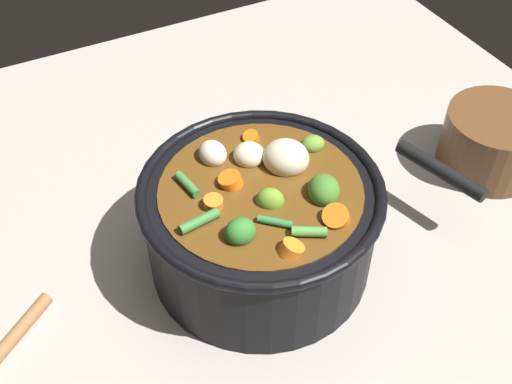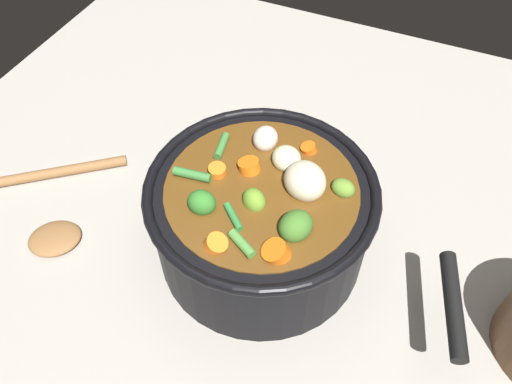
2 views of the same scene
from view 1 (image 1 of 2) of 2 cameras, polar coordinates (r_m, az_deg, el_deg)
ground_plane at (r=0.76m, az=0.37°, el=-6.11°), size 1.10×1.10×0.00m
cooking_pot at (r=0.71m, az=0.42°, el=-2.77°), size 0.27×0.27×0.15m
small_saucepan at (r=0.91m, az=20.39°, el=4.24°), size 0.22×0.16×0.08m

